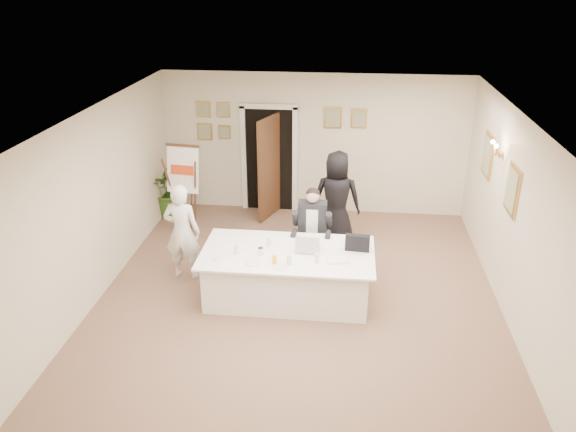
# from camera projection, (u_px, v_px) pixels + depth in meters

# --- Properties ---
(floor) EXTENTS (7.00, 7.00, 0.00)m
(floor) POSITION_uv_depth(u_px,v_px,m) (298.00, 299.00, 8.50)
(floor) COLOR brown
(floor) RESTS_ON ground
(ceiling) EXTENTS (6.00, 7.00, 0.02)m
(ceiling) POSITION_uv_depth(u_px,v_px,m) (299.00, 118.00, 7.37)
(ceiling) COLOR white
(ceiling) RESTS_ON wall_back
(wall_back) EXTENTS (6.00, 0.10, 2.80)m
(wall_back) POSITION_uv_depth(u_px,v_px,m) (314.00, 144.00, 11.11)
(wall_back) COLOR beige
(wall_back) RESTS_ON floor
(wall_front) EXTENTS (6.00, 0.10, 2.80)m
(wall_front) POSITION_uv_depth(u_px,v_px,m) (261.00, 380.00, 4.75)
(wall_front) COLOR beige
(wall_front) RESTS_ON floor
(wall_left) EXTENTS (0.10, 7.00, 2.80)m
(wall_left) POSITION_uv_depth(u_px,v_px,m) (95.00, 206.00, 8.23)
(wall_left) COLOR beige
(wall_left) RESTS_ON floor
(wall_right) EXTENTS (0.10, 7.00, 2.80)m
(wall_right) POSITION_uv_depth(u_px,v_px,m) (517.00, 225.00, 7.64)
(wall_right) COLOR beige
(wall_right) RESTS_ON floor
(doorway) EXTENTS (1.14, 0.86, 2.20)m
(doorway) POSITION_uv_depth(u_px,v_px,m) (269.00, 163.00, 11.18)
(doorway) COLOR black
(doorway) RESTS_ON floor
(pictures_back_wall) EXTENTS (3.40, 0.06, 0.80)m
(pictures_back_wall) POSITION_uv_depth(u_px,v_px,m) (274.00, 121.00, 10.98)
(pictures_back_wall) COLOR #BD8F40
(pictures_back_wall) RESTS_ON wall_back
(pictures_right_wall) EXTENTS (0.06, 2.20, 0.80)m
(pictures_right_wall) POSITION_uv_depth(u_px,v_px,m) (499.00, 171.00, 8.59)
(pictures_right_wall) COLOR #BD8F40
(pictures_right_wall) RESTS_ON wall_right
(wall_sconce) EXTENTS (0.20, 0.30, 0.24)m
(wall_sconce) POSITION_uv_depth(u_px,v_px,m) (497.00, 149.00, 8.45)
(wall_sconce) COLOR #C2763E
(wall_sconce) RESTS_ON wall_right
(conference_table) EXTENTS (2.55, 1.36, 0.78)m
(conference_table) POSITION_uv_depth(u_px,v_px,m) (288.00, 274.00, 8.41)
(conference_table) COLOR white
(conference_table) RESTS_ON floor
(seated_man) EXTENTS (0.68, 0.71, 1.44)m
(seated_man) POSITION_uv_depth(u_px,v_px,m) (312.00, 230.00, 9.08)
(seated_man) COLOR black
(seated_man) RESTS_ON floor
(flip_chart) EXTENTS (0.61, 0.41, 1.71)m
(flip_chart) POSITION_uv_depth(u_px,v_px,m) (187.00, 194.00, 10.34)
(flip_chart) COLOR #342110
(flip_chart) RESTS_ON floor
(standing_man) EXTENTS (0.60, 0.42, 1.59)m
(standing_man) POSITION_uv_depth(u_px,v_px,m) (182.00, 232.00, 8.82)
(standing_man) COLOR silver
(standing_man) RESTS_ON floor
(standing_woman) EXTENTS (0.87, 0.60, 1.73)m
(standing_woman) POSITION_uv_depth(u_px,v_px,m) (337.00, 199.00, 9.92)
(standing_woman) COLOR black
(standing_woman) RESTS_ON floor
(potted_palm) EXTENTS (1.33, 1.27, 1.15)m
(potted_palm) POSITION_uv_depth(u_px,v_px,m) (172.00, 188.00, 11.23)
(potted_palm) COLOR #3B6521
(potted_palm) RESTS_ON floor
(laptop) EXTENTS (0.36, 0.38, 0.28)m
(laptop) POSITION_uv_depth(u_px,v_px,m) (308.00, 241.00, 8.26)
(laptop) COLOR #B7BABC
(laptop) RESTS_ON conference_table
(laptop_bag) EXTENTS (0.37, 0.13, 0.25)m
(laptop_bag) POSITION_uv_depth(u_px,v_px,m) (357.00, 243.00, 8.24)
(laptop_bag) COLOR black
(laptop_bag) RESTS_ON conference_table
(paper_stack) EXTENTS (0.37, 0.29, 0.03)m
(paper_stack) POSITION_uv_depth(u_px,v_px,m) (337.00, 260.00, 8.00)
(paper_stack) COLOR white
(paper_stack) RESTS_ON conference_table
(plate_left) EXTENTS (0.25, 0.25, 0.01)m
(plate_left) POSITION_uv_depth(u_px,v_px,m) (219.00, 258.00, 8.07)
(plate_left) COLOR white
(plate_left) RESTS_ON conference_table
(plate_mid) EXTENTS (0.23, 0.23, 0.01)m
(plate_mid) POSITION_uv_depth(u_px,v_px,m) (253.00, 263.00, 7.93)
(plate_mid) COLOR white
(plate_mid) RESTS_ON conference_table
(plate_near) EXTENTS (0.27, 0.27, 0.01)m
(plate_near) POSITION_uv_depth(u_px,v_px,m) (281.00, 267.00, 7.82)
(plate_near) COLOR white
(plate_near) RESTS_ON conference_table
(glass_a) EXTENTS (0.08, 0.08, 0.14)m
(glass_a) POSITION_uv_depth(u_px,v_px,m) (236.00, 249.00, 8.17)
(glass_a) COLOR silver
(glass_a) RESTS_ON conference_table
(glass_b) EXTENTS (0.07, 0.07, 0.14)m
(glass_b) POSITION_uv_depth(u_px,v_px,m) (289.00, 260.00, 7.86)
(glass_b) COLOR silver
(glass_b) RESTS_ON conference_table
(glass_c) EXTENTS (0.08, 0.08, 0.14)m
(glass_c) POSITION_uv_depth(u_px,v_px,m) (317.00, 258.00, 7.94)
(glass_c) COLOR silver
(glass_c) RESTS_ON conference_table
(glass_d) EXTENTS (0.08, 0.08, 0.14)m
(glass_d) POSITION_uv_depth(u_px,v_px,m) (269.00, 242.00, 8.39)
(glass_d) COLOR silver
(glass_d) RESTS_ON conference_table
(oj_glass) EXTENTS (0.08, 0.08, 0.13)m
(oj_glass) POSITION_uv_depth(u_px,v_px,m) (275.00, 260.00, 7.89)
(oj_glass) COLOR yellow
(oj_glass) RESTS_ON conference_table
(steel_jug) EXTENTS (0.09, 0.09, 0.11)m
(steel_jug) POSITION_uv_depth(u_px,v_px,m) (261.00, 251.00, 8.15)
(steel_jug) COLOR silver
(steel_jug) RESTS_ON conference_table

